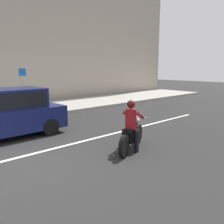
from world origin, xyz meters
name	(u,v)px	position (x,y,z in m)	size (l,w,h in m)	color
ground_plane	(26,169)	(0.00, 0.00, 0.00)	(80.00, 80.00, 0.00)	#242424
lane_marking_stripe	(33,154)	(0.64, 0.90, 0.00)	(18.00, 0.14, 0.01)	silver
motorcycle_with_rider_crimson	(132,130)	(3.06, -0.87, 0.65)	(1.92, 1.03, 1.59)	black
parked_hatchback_navy	(10,112)	(0.86, 3.15, 0.93)	(3.85, 1.76, 1.80)	#11194C
street_sign_post	(23,84)	(3.72, 8.56, 1.59)	(0.44, 0.08, 2.38)	gray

